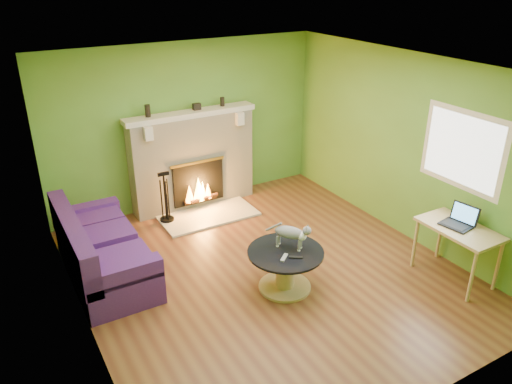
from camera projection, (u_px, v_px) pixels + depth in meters
floor at (268, 272)px, 6.46m from camera, size 5.00×5.00×0.00m
ceiling at (270, 69)px, 5.37m from camera, size 5.00×5.00×0.00m
wall_back at (186, 125)px, 7.88m from camera, size 5.00×0.00×5.00m
wall_front at (433, 287)px, 3.95m from camera, size 5.00×0.00×5.00m
wall_left at (73, 225)px, 4.89m from camera, size 0.00×5.00×5.00m
wall_right at (407, 148)px, 6.94m from camera, size 0.00×5.00×5.00m
window_frame at (463, 150)px, 6.12m from camera, size 0.00×1.20×1.20m
window_pane at (462, 150)px, 6.12m from camera, size 0.00×1.06×1.06m
fireplace at (193, 160)px, 7.95m from camera, size 2.10×0.46×1.58m
hearth at (208, 215)px, 7.86m from camera, size 1.50×0.75×0.03m
mantel at (191, 114)px, 7.62m from camera, size 2.10×0.28×0.08m
sofa at (100, 252)px, 6.26m from camera, size 0.89×1.94×0.87m
coffee_table at (285, 267)px, 6.02m from camera, size 0.92×0.92×0.52m
desk at (459, 234)px, 6.08m from camera, size 0.56×0.97×0.72m
cat at (289, 235)px, 5.93m from camera, size 0.49×0.55×0.34m
remote_silver at (284, 258)px, 5.78m from camera, size 0.16×0.14×0.02m
remote_black at (296, 257)px, 5.79m from camera, size 0.16×0.13×0.02m
laptop at (457, 217)px, 6.02m from camera, size 0.36×0.39×0.26m
fire_tools at (165, 197)px, 7.52m from camera, size 0.21×0.21×0.80m
mantel_vase_left at (148, 111)px, 7.28m from camera, size 0.08×0.08×0.18m
mantel_vase_right at (222, 102)px, 7.85m from camera, size 0.07×0.07×0.14m
mantel_box at (197, 107)px, 7.65m from camera, size 0.12×0.08×0.10m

